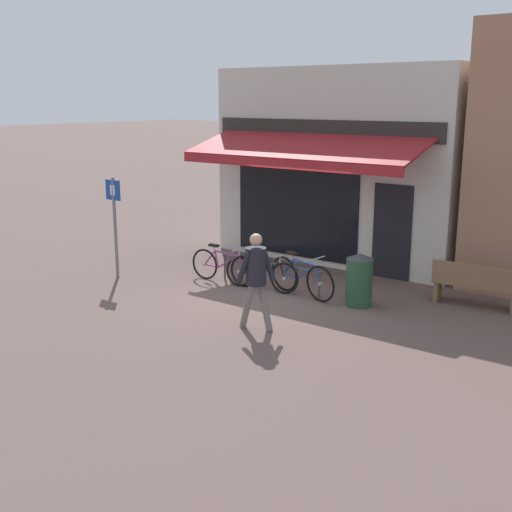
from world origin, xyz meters
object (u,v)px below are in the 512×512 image
at_px(park_bench, 475,284).
at_px(parking_sign, 115,217).
at_px(bicycle_blue, 302,277).
at_px(litter_bin, 359,280).
at_px(bicycle_purple, 224,266).
at_px(pedestrian_adult, 256,271).
at_px(bicycle_black, 261,273).

bearing_deg(park_bench, parking_sign, -164.62).
distance_m(bicycle_blue, litter_bin, 1.22).
height_order(bicycle_purple, parking_sign, parking_sign).
bearing_deg(parking_sign, pedestrian_adult, -10.09).
bearing_deg(parking_sign, bicycle_purple, 26.16).
distance_m(bicycle_black, litter_bin, 2.16).
bearing_deg(park_bench, bicycle_purple, -167.31).
height_order(pedestrian_adult, parking_sign, parking_sign).
distance_m(bicycle_black, park_bench, 4.24).
height_order(bicycle_black, pedestrian_adult, pedestrian_adult).
bearing_deg(bicycle_black, bicycle_purple, 178.42).
xyz_separation_m(bicycle_purple, litter_bin, (3.08, 0.36, 0.15)).
distance_m(pedestrian_adult, parking_sign, 4.55).
bearing_deg(bicycle_purple, pedestrian_adult, -42.06).
height_order(pedestrian_adult, litter_bin, pedestrian_adult).
height_order(pedestrian_adult, park_bench, pedestrian_adult).
relative_size(bicycle_black, parking_sign, 0.77).
bearing_deg(litter_bin, bicycle_black, -172.73).
bearing_deg(bicycle_purple, parking_sign, -156.38).
bearing_deg(bicycle_black, parking_sign, -166.35).
height_order(litter_bin, park_bench, litter_bin).
bearing_deg(litter_bin, parking_sign, -164.77).
height_order(bicycle_purple, bicycle_black, bicycle_purple).
xyz_separation_m(bicycle_black, bicycle_blue, (0.93, 0.11, 0.05)).
xyz_separation_m(bicycle_blue, parking_sign, (-4.07, -1.27, 0.99)).
relative_size(bicycle_blue, pedestrian_adult, 1.01).
relative_size(parking_sign, park_bench, 1.38).
bearing_deg(bicycle_purple, park_bench, 15.25).
relative_size(pedestrian_adult, parking_sign, 0.76).
distance_m(bicycle_purple, parking_sign, 2.65).
height_order(bicycle_blue, parking_sign, parking_sign).
height_order(bicycle_purple, park_bench, park_bench).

